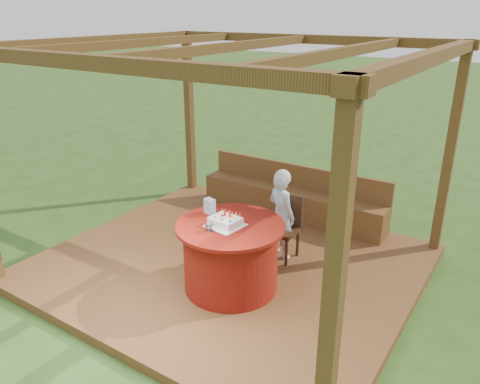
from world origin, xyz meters
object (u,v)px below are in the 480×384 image
object	(u,v)px
elderly_woman	(281,213)
birthday_cake	(225,221)
chair	(285,224)
bench	(292,200)
drinking_glass	(209,227)
gift_bag	(210,206)
table	(231,256)

from	to	relation	value
elderly_woman	birthday_cake	world-z (taller)	elderly_woman
chair	elderly_woman	distance (m)	0.16
bench	elderly_woman	xyz separation A→B (m)	(0.47, -1.22, 0.34)
bench	drinking_glass	size ratio (longest dim) A/B	31.51
chair	elderly_woman	xyz separation A→B (m)	(-0.04, -0.03, 0.15)
birthday_cake	chair	bearing A→B (deg)	80.63
elderly_woman	chair	bearing A→B (deg)	41.07
bench	gift_bag	world-z (taller)	gift_bag
chair	drinking_glass	world-z (taller)	drinking_glass
elderly_woman	drinking_glass	bearing A→B (deg)	-99.43
table	gift_bag	size ratio (longest dim) A/B	6.70
bench	drinking_glass	bearing A→B (deg)	-83.98
table	chair	xyz separation A→B (m)	(0.15, 1.02, 0.04)
gift_bag	drinking_glass	size ratio (longest dim) A/B	1.93
birthday_cake	table	bearing A→B (deg)	63.11
birthday_cake	drinking_glass	world-z (taller)	birthday_cake
chair	drinking_glass	bearing A→B (deg)	-100.87
chair	elderly_woman	bearing A→B (deg)	-138.93
chair	gift_bag	xyz separation A→B (m)	(-0.52, -0.91, 0.45)
bench	gift_bag	distance (m)	2.19
table	elderly_woman	world-z (taller)	elderly_woman
birthday_cake	gift_bag	world-z (taller)	gift_bag
chair	gift_bag	bearing A→B (deg)	-119.96
bench	drinking_glass	xyz separation A→B (m)	(0.26, -2.47, 0.59)
bench	gift_bag	bearing A→B (deg)	-90.40
bench	birthday_cake	xyz separation A→B (m)	(0.33, -2.26, 0.59)
elderly_woman	table	bearing A→B (deg)	-96.40
chair	birthday_cake	size ratio (longest dim) A/B	2.07
elderly_woman	gift_bag	xyz separation A→B (m)	(-0.48, -0.87, 0.29)
birthday_cake	gift_bag	distance (m)	0.39
chair	birthday_cake	distance (m)	1.17
bench	table	bearing A→B (deg)	-80.78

